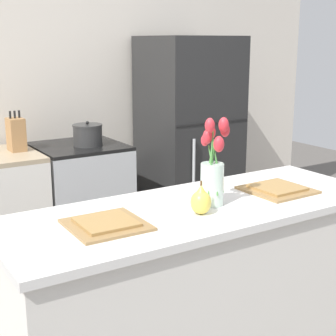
# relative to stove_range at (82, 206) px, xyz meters

# --- Properties ---
(back_wall) EXTENTS (5.20, 0.08, 2.70)m
(back_wall) POSITION_rel_stove_range_xyz_m (-0.10, 0.40, 0.89)
(back_wall) COLOR silver
(back_wall) RESTS_ON ground_plane
(kitchen_island) EXTENTS (1.80, 0.66, 0.92)m
(kitchen_island) POSITION_rel_stove_range_xyz_m (-0.10, -1.60, 0.00)
(kitchen_island) COLOR silver
(kitchen_island) RESTS_ON ground_plane
(stove_range) EXTENTS (0.60, 0.61, 0.91)m
(stove_range) POSITION_rel_stove_range_xyz_m (0.00, 0.00, 0.00)
(stove_range) COLOR #B2B5B7
(stove_range) RESTS_ON ground_plane
(refrigerator) EXTENTS (0.68, 0.67, 1.67)m
(refrigerator) POSITION_rel_stove_range_xyz_m (0.95, 0.00, 0.38)
(refrigerator) COLOR black
(refrigerator) RESTS_ON ground_plane
(flower_vase) EXTENTS (0.14, 0.14, 0.40)m
(flower_vase) POSITION_rel_stove_range_xyz_m (-0.04, -1.63, 0.62)
(flower_vase) COLOR silver
(flower_vase) RESTS_ON kitchen_island
(pear_figurine) EXTENTS (0.09, 0.09, 0.15)m
(pear_figurine) POSITION_rel_stove_range_xyz_m (-0.16, -1.70, 0.52)
(pear_figurine) COLOR #E5CC4C
(pear_figurine) RESTS_ON kitchen_island
(plate_setting_left) EXTENTS (0.30, 0.30, 0.02)m
(plate_setting_left) POSITION_rel_stove_range_xyz_m (-0.56, -1.62, 0.47)
(plate_setting_left) COLOR olive
(plate_setting_left) RESTS_ON kitchen_island
(plate_setting_right) EXTENTS (0.30, 0.30, 0.02)m
(plate_setting_right) POSITION_rel_stove_range_xyz_m (0.36, -1.62, 0.47)
(plate_setting_right) COLOR olive
(plate_setting_right) RESTS_ON kitchen_island
(cooking_pot) EXTENTS (0.21, 0.21, 0.17)m
(cooking_pot) POSITION_rel_stove_range_xyz_m (0.04, -0.06, 0.53)
(cooking_pot) COLOR #2D2D2D
(cooking_pot) RESTS_ON stove_range
(knife_block) EXTENTS (0.10, 0.14, 0.27)m
(knife_block) POSITION_rel_stove_range_xyz_m (-0.43, 0.03, 0.57)
(knife_block) COLOR #A37547
(knife_block) RESTS_ON back_counter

